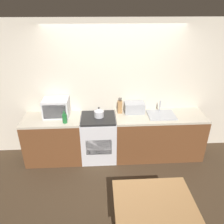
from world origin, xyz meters
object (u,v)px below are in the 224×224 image
at_px(stove_range, 99,138).
at_px(dining_table, 154,209).
at_px(kettle, 99,113).
at_px(microwave, 56,108).
at_px(bottle, 65,118).
at_px(toaster_oven, 134,108).

height_order(stove_range, dining_table, stove_range).
bearing_deg(stove_range, kettle, 52.38).
height_order(stove_range, kettle, kettle).
bearing_deg(microwave, stove_range, -7.80).
relative_size(kettle, dining_table, 0.21).
distance_m(kettle, dining_table, 2.02).
relative_size(stove_range, kettle, 4.58).
height_order(stove_range, microwave, microwave).
distance_m(stove_range, kettle, 0.54).
height_order(bottle, toaster_oven, bottle).
distance_m(kettle, toaster_oven, 0.70).
bearing_deg(kettle, toaster_oven, 11.64).
bearing_deg(stove_range, bottle, -163.56).
height_order(bottle, dining_table, bottle).
distance_m(toaster_oven, dining_table, 2.06).
bearing_deg(bottle, dining_table, -54.09).
bearing_deg(toaster_oven, microwave, -177.71).
xyz_separation_m(bottle, toaster_oven, (1.29, 0.34, 0.01)).
distance_m(stove_range, toaster_oven, 0.91).
bearing_deg(toaster_oven, dining_table, -91.74).
distance_m(microwave, dining_table, 2.46).
bearing_deg(bottle, toaster_oven, 14.67).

